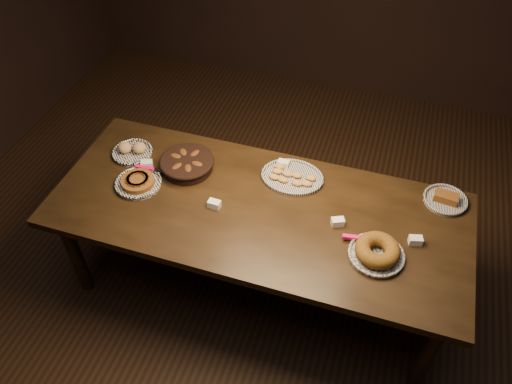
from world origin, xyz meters
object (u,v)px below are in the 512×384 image
(madeleine_platter, at_px, (292,177))
(bundt_cake_plate, at_px, (377,252))
(apple_tart_plate, at_px, (138,182))
(buffet_table, at_px, (258,216))

(madeleine_platter, distance_m, bundt_cake_plate, 0.72)
(apple_tart_plate, xyz_separation_m, bundt_cake_plate, (1.43, -0.10, 0.02))
(buffet_table, bearing_deg, madeleine_platter, 66.83)
(buffet_table, distance_m, madeleine_platter, 0.33)
(apple_tart_plate, bearing_deg, buffet_table, -1.43)
(buffet_table, height_order, bundt_cake_plate, bundt_cake_plate)
(buffet_table, distance_m, bundt_cake_plate, 0.72)
(apple_tart_plate, xyz_separation_m, madeleine_platter, (0.86, 0.33, -0.00))
(buffet_table, height_order, madeleine_platter, madeleine_platter)
(bundt_cake_plate, bearing_deg, madeleine_platter, 147.61)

